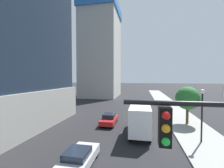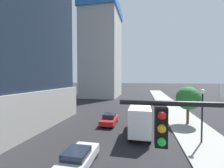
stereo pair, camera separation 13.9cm
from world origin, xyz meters
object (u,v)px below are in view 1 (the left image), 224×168
Objects in this scene: car_red at (109,119)px; street_tree at (188,98)px; car_silver at (79,158)px; street_lamp at (202,107)px; box_truck at (140,119)px; construction_building at (101,48)px.

street_tree is at bearing 10.21° from car_red.
car_silver is 1.01× the size of car_red.
street_lamp is 6.46m from street_tree.
box_truck is (4.37, 7.44, 1.20)m from car_silver.
construction_building reaches higher than street_tree.
car_silver is (-10.46, -6.20, -2.99)m from street_lamp.
construction_building is at bearing 106.89° from car_red.
car_silver is at bearing -77.16° from construction_building.
construction_building is 8.91× the size of car_red.
car_red is (9.77, -32.17, -16.72)m from construction_building.
construction_building is 5.51× the size of box_truck.
construction_building is at bearing 124.36° from street_tree.
car_red is (-10.89, -1.96, -3.00)m from street_tree.
construction_building is 44.07m from street_lamp.
construction_building is 7.36× the size of street_tree.
car_silver is 8.71m from box_truck.
construction_building is at bearing 118.89° from street_lamp.
box_truck is at bearing 168.52° from street_lamp.
street_lamp is at bearing -61.11° from construction_building.
street_lamp is at bearing -23.19° from car_red.
street_lamp is 0.76× the size of box_truck.
car_silver is 10.68m from car_red.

